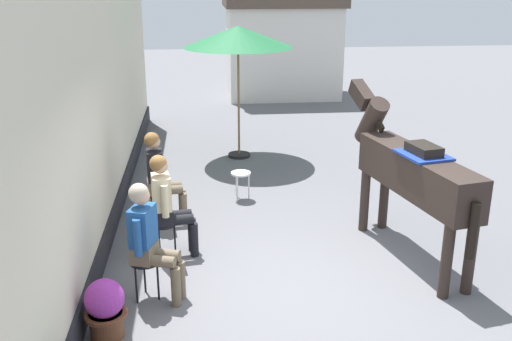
{
  "coord_description": "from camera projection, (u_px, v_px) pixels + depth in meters",
  "views": [
    {
      "loc": [
        -1.13,
        -6.03,
        3.52
      ],
      "look_at": [
        -0.4,
        1.2,
        1.05
      ],
      "focal_mm": 40.88,
      "sensor_mm": 36.0,
      "label": 1
    }
  ],
  "objects": [
    {
      "name": "seated_visitor_middle",
      "position": [
        167.0,
        201.0,
        7.39
      ],
      "size": [
        0.61,
        0.49,
        1.39
      ],
      "color": "black",
      "rests_on": "ground_plane"
    },
    {
      "name": "saddled_horse_center",
      "position": [
        411.0,
        171.0,
        7.33
      ],
      "size": [
        0.91,
        2.96,
        2.06
      ],
      "color": "#2D231E",
      "rests_on": "ground_plane"
    },
    {
      "name": "distant_cottage",
      "position": [
        282.0,
        35.0,
        17.19
      ],
      "size": [
        3.4,
        2.6,
        3.5
      ],
      "color": "silver",
      "rests_on": "ground_plane"
    },
    {
      "name": "spare_stool_white",
      "position": [
        241.0,
        176.0,
        9.44
      ],
      "size": [
        0.32,
        0.32,
        0.46
      ],
      "color": "white",
      "rests_on": "ground_plane"
    },
    {
      "name": "seated_visitor_near",
      "position": [
        149.0,
        237.0,
        6.39
      ],
      "size": [
        0.61,
        0.48,
        1.39
      ],
      "color": "black",
      "rests_on": "ground_plane"
    },
    {
      "name": "flower_planter_middle",
      "position": [
        105.0,
        308.0,
        5.84
      ],
      "size": [
        0.43,
        0.43,
        0.64
      ],
      "color": "brown",
      "rests_on": "ground_plane"
    },
    {
      "name": "seated_visitor_far",
      "position": [
        160.0,
        173.0,
        8.42
      ],
      "size": [
        0.61,
        0.49,
        1.39
      ],
      "color": "black",
      "rests_on": "ground_plane"
    },
    {
      "name": "cafe_parasol",
      "position": [
        238.0,
        37.0,
        11.03
      ],
      "size": [
        2.1,
        2.1,
        2.58
      ],
      "color": "black",
      "rests_on": "ground_plane"
    },
    {
      "name": "ground_plane",
      "position": [
        269.0,
        195.0,
        9.74
      ],
      "size": [
        40.0,
        40.0,
        0.0
      ],
      "primitive_type": "plane",
      "color": "slate"
    },
    {
      "name": "pub_facade_wall",
      "position": [
        90.0,
        133.0,
        7.59
      ],
      "size": [
        0.34,
        14.0,
        3.4
      ],
      "color": "beige",
      "rests_on": "ground_plane"
    }
  ]
}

